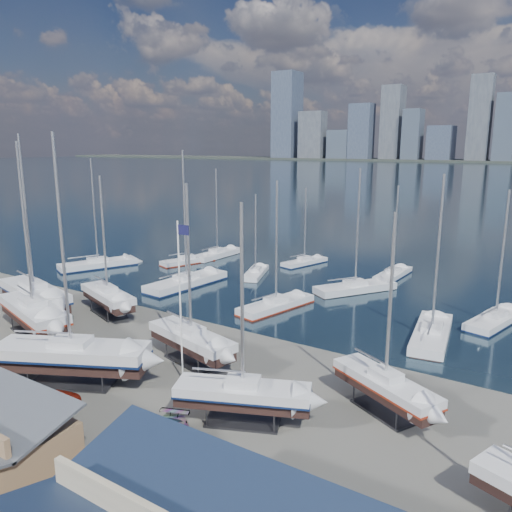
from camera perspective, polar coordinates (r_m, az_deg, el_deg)
The scene contains 23 objects.
ground at distance 41.49m, azimuth -10.82°, elevation -12.22°, with size 1400.00×1400.00×0.00m, color #605E59.
sailboat_cradle_0 at distance 56.57m, azimuth -24.02°, elevation -4.01°, with size 11.90×5.65×18.36m.
sailboat_cradle_1 at distance 50.77m, azimuth -24.08°, elevation -5.87°, with size 11.39×5.86×17.60m.
sailboat_cradle_2 at distance 53.97m, azimuth -16.59°, elevation -4.41°, with size 9.02×5.07×14.33m.
sailboat_cradle_3 at distance 39.63m, azimuth -20.33°, elevation -10.59°, with size 11.54×7.86×18.11m.
sailboat_cradle_4 at distance 40.99m, azimuth -7.42°, elevation -9.38°, with size 9.12×4.52×14.46m.
sailboat_cradle_5 at distance 32.45m, azimuth -1.53°, elevation -15.48°, with size 8.83×5.58×14.02m.
sailboat_cradle_6 at distance 34.57m, azimuth 14.55°, elevation -14.12°, with size 8.22×5.75×13.30m.
sailboat_moored_0 at distance 75.34m, azimuth -17.59°, elevation -1.07°, with size 7.19×11.22×16.31m.
sailboat_moored_1 at distance 75.14m, azimuth -7.81°, elevation -0.63°, with size 4.92×8.63×12.44m.
sailboat_moored_2 at distance 78.94m, azimuth -4.43°, elevation 0.09°, with size 3.03×9.66×14.45m.
sailboat_moored_3 at distance 63.02m, azimuth -7.92°, elevation -3.18°, with size 4.35×11.98×17.53m.
sailboat_moored_4 at distance 67.41m, azimuth -0.04°, elevation -2.01°, with size 4.65×7.92×11.55m.
sailboat_moored_5 at distance 74.05m, azimuth 5.56°, elevation -0.77°, with size 4.34×8.21×11.82m.
sailboat_moored_6 at distance 53.93m, azimuth 2.30°, elevation -5.78°, with size 4.79×9.99×14.40m.
sailboat_moored_7 at distance 61.23m, azimuth 11.26°, elevation -3.76°, with size 8.00×10.09×15.41m.
sailboat_moored_8 at distance 69.14m, azimuth 15.38°, elevation -2.12°, with size 2.78×8.66×12.80m.
sailboat_moored_9 at distance 48.54m, azimuth 19.41°, elevation -8.60°, with size 4.34×10.61×15.56m.
sailboat_moored_10 at distance 54.89m, azimuth 25.68°, elevation -6.72°, with size 4.77×9.59×13.82m.
car_b at distance 34.00m, azimuth -24.12°, elevation -17.53°, with size 1.66×4.77×1.57m, color gray.
car_c at distance 35.51m, azimuth -23.55°, elevation -16.21°, with size 2.48×5.38×1.49m, color gray.
car_d at distance 30.44m, azimuth -11.04°, elevation -20.37°, with size 2.18×5.37×1.56m, color gray.
flagpole at distance 36.43m, azimuth -8.60°, elevation -3.98°, with size 1.06×0.12×12.06m.
Camera 1 is at (26.51, -36.91, 17.17)m, focal length 35.00 mm.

